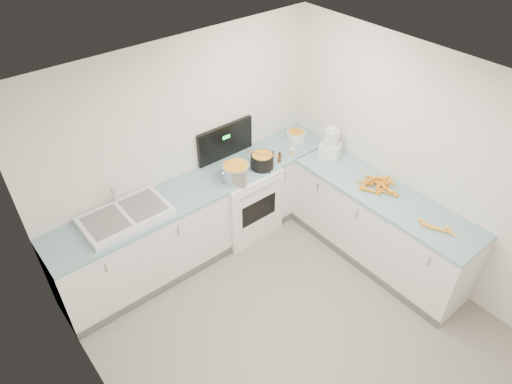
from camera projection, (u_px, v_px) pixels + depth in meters
floor at (302, 338)px, 4.58m from camera, size 3.50×4.00×0.00m
ceiling at (326, 118)px, 3.04m from camera, size 3.50×4.00×0.00m
wall_back at (183, 149)px, 5.02m from camera, size 3.50×0.00×2.50m
wall_left at (118, 374)px, 2.94m from camera, size 0.00×4.00×2.50m
wall_right at (433, 173)px, 4.68m from camera, size 0.00×4.00×2.50m
counter_back at (204, 216)px, 5.32m from camera, size 3.50×0.62×0.94m
counter_right at (378, 226)px, 5.20m from camera, size 0.62×2.20×0.94m
stove at (242, 198)px, 5.59m from camera, size 0.76×0.65×1.36m
sink at (125, 216)px, 4.56m from camera, size 0.86×0.52×0.31m
steel_pot at (236, 174)px, 5.04m from camera, size 0.37×0.37×0.22m
black_pot at (262, 162)px, 5.25m from camera, size 0.35×0.35×0.19m
wooden_spoon at (262, 154)px, 5.18m from camera, size 0.21×0.35×0.02m
mixing_bowl at (296, 135)px, 5.75m from camera, size 0.24×0.24×0.11m
extract_bottle at (280, 158)px, 5.35m from camera, size 0.04×0.04×0.11m
spice_jar at (292, 152)px, 5.47m from camera, size 0.05×0.05×0.08m
food_processor at (331, 144)px, 5.37m from camera, size 0.27×0.29×0.40m
carrot_pile at (378, 184)px, 4.98m from camera, size 0.37×0.49×0.09m
peeled_carrots at (438, 229)px, 4.44m from camera, size 0.18×0.41×0.04m
peelings at (109, 220)px, 4.46m from camera, size 0.16×0.21×0.01m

